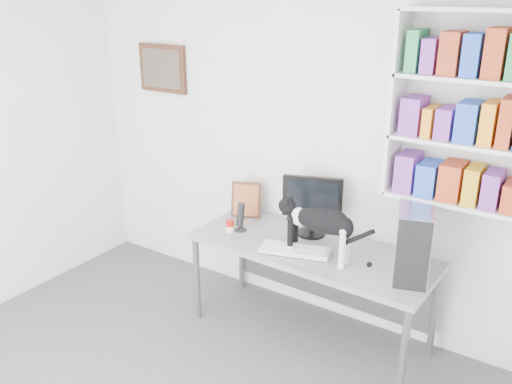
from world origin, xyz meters
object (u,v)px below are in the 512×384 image
desk (309,292)px  pc_tower (413,240)px  leaning_print (246,199)px  bookshelf (475,112)px  keyboard (295,250)px  monitor (312,205)px  speaker (241,216)px  soup_can (230,226)px  cat (320,233)px

desk → pc_tower: size_ratio=3.77×
pc_tower → leaning_print: 1.48m
bookshelf → keyboard: bookshelf is taller
pc_tower → leaning_print: size_ratio=1.58×
monitor → leaning_print: 0.63m
leaning_print → speaker: bearing=-87.0°
keyboard → soup_can: (-0.61, 0.03, 0.03)m
monitor → soup_can: (-0.56, -0.31, -0.20)m
bookshelf → leaning_print: size_ratio=4.03×
bookshelf → desk: size_ratio=0.67×
desk → keyboard: keyboard is taller
monitor → desk: bearing=-82.1°
desk → leaning_print: size_ratio=5.97×
speaker → cat: bearing=6.8°
cat → soup_can: bearing=177.5°
monitor → leaning_print: (-0.63, 0.02, -0.09)m
bookshelf → pc_tower: bearing=-134.4°
monitor → pc_tower: (0.84, -0.17, -0.00)m
pc_tower → cat: pc_tower is taller
pc_tower → soup_can: pc_tower is taller
desk → cat: size_ratio=2.81×
pc_tower → speaker: pc_tower is taller
bookshelf → speaker: 1.87m
pc_tower → speaker: 1.35m
keyboard → desk: bearing=49.8°
bookshelf → desk: bearing=-164.7°
soup_can → leaning_print: bearing=101.9°
pc_tower → desk: bearing=165.1°
speaker → cat: cat is taller
pc_tower → soup_can: bearing=168.2°
bookshelf → keyboard: 1.53m
keyboard → leaning_print: (-0.67, 0.36, 0.13)m
speaker → soup_can: 0.11m
cat → pc_tower: bearing=15.0°
soup_can → cat: bearing=-2.0°
speaker → cat: size_ratio=0.36×
keyboard → speaker: (-0.55, 0.10, 0.10)m
bookshelf → desk: bookshelf is taller
bookshelf → monitor: bookshelf is taller
leaning_print → monitor: bearing=-24.4°
cat → leaning_print: bearing=157.1°
pc_tower → cat: 0.62m
bookshelf → soup_can: (-1.63, -0.37, -1.04)m
leaning_print → soup_can: 0.35m
speaker → leaning_print: (-0.12, 0.26, 0.03)m
desk → keyboard: bearing=-111.9°
desk → leaning_print: bearing=164.6°
keyboard → soup_can: soup_can is taller
monitor → soup_can: 0.67m
keyboard → speaker: size_ratio=2.12×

